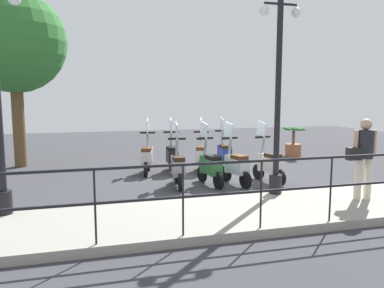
{
  "coord_description": "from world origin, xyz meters",
  "views": [
    {
      "loc": [
        -9.29,
        3.11,
        2.18
      ],
      "look_at": [
        0.2,
        0.5,
        0.9
      ],
      "focal_mm": 35.0,
      "sensor_mm": 36.0,
      "label": 1
    }
  ],
  "objects_px": {
    "scooter_far_0": "(224,154)",
    "scooter_near_0": "(269,164)",
    "scooter_near_1": "(236,166)",
    "scooter_near_2": "(210,166)",
    "pedestrian_with_bag": "(364,153)",
    "scooter_far_1": "(201,155)",
    "scooter_far_3": "(147,157)",
    "scooter_near_3": "(178,167)",
    "scooter_far_2": "(172,156)",
    "tree_large": "(14,42)",
    "lamp_post_near": "(278,104)",
    "potted_palm": "(293,144)"
  },
  "relations": [
    {
      "from": "scooter_far_0",
      "to": "scooter_near_0",
      "type": "bearing_deg",
      "value": -158.7
    },
    {
      "from": "scooter_near_1",
      "to": "scooter_near_2",
      "type": "xyz_separation_m",
      "value": [
        0.12,
        0.61,
        0.0
      ]
    },
    {
      "from": "pedestrian_with_bag",
      "to": "scooter_far_1",
      "type": "distance_m",
      "value": 4.61
    },
    {
      "from": "pedestrian_with_bag",
      "to": "scooter_far_3",
      "type": "distance_m",
      "value": 5.59
    },
    {
      "from": "scooter_far_0",
      "to": "scooter_far_3",
      "type": "relative_size",
      "value": 1.0
    },
    {
      "from": "scooter_near_3",
      "to": "scooter_far_2",
      "type": "xyz_separation_m",
      "value": [
        1.67,
        -0.22,
        0.0
      ]
    },
    {
      "from": "scooter_near_0",
      "to": "scooter_far_3",
      "type": "xyz_separation_m",
      "value": [
        1.89,
        2.78,
        0.0
      ]
    },
    {
      "from": "pedestrian_with_bag",
      "to": "scooter_far_3",
      "type": "height_order",
      "value": "pedestrian_with_bag"
    },
    {
      "from": "tree_large",
      "to": "scooter_near_2",
      "type": "bearing_deg",
      "value": -128.53
    },
    {
      "from": "scooter_near_0",
      "to": "scooter_near_1",
      "type": "bearing_deg",
      "value": 78.53
    },
    {
      "from": "lamp_post_near",
      "to": "scooter_near_0",
      "type": "relative_size",
      "value": 2.72
    },
    {
      "from": "scooter_far_1",
      "to": "scooter_far_3",
      "type": "relative_size",
      "value": 1.0
    },
    {
      "from": "potted_palm",
      "to": "scooter_near_1",
      "type": "bearing_deg",
      "value": 133.95
    },
    {
      "from": "scooter_far_0",
      "to": "scooter_far_1",
      "type": "height_order",
      "value": "same"
    },
    {
      "from": "scooter_far_3",
      "to": "scooter_near_1",
      "type": "bearing_deg",
      "value": -121.47
    },
    {
      "from": "pedestrian_with_bag",
      "to": "scooter_far_1",
      "type": "height_order",
      "value": "pedestrian_with_bag"
    },
    {
      "from": "scooter_near_1",
      "to": "lamp_post_near",
      "type": "bearing_deg",
      "value": 178.1
    },
    {
      "from": "pedestrian_with_bag",
      "to": "scooter_near_1",
      "type": "relative_size",
      "value": 1.03
    },
    {
      "from": "potted_palm",
      "to": "scooter_near_3",
      "type": "relative_size",
      "value": 0.69
    },
    {
      "from": "potted_palm",
      "to": "scooter_near_3",
      "type": "height_order",
      "value": "scooter_near_3"
    },
    {
      "from": "pedestrian_with_bag",
      "to": "scooter_far_3",
      "type": "xyz_separation_m",
      "value": [
        4.24,
        3.6,
        -0.6
      ]
    },
    {
      "from": "lamp_post_near",
      "to": "potted_palm",
      "type": "xyz_separation_m",
      "value": [
        4.99,
        -3.35,
        -1.55
      ]
    },
    {
      "from": "lamp_post_near",
      "to": "potted_palm",
      "type": "relative_size",
      "value": 3.95
    },
    {
      "from": "tree_large",
      "to": "scooter_near_2",
      "type": "distance_m",
      "value": 7.03
    },
    {
      "from": "scooter_far_2",
      "to": "lamp_post_near",
      "type": "bearing_deg",
      "value": -150.29
    },
    {
      "from": "lamp_post_near",
      "to": "scooter_near_2",
      "type": "height_order",
      "value": "lamp_post_near"
    },
    {
      "from": "lamp_post_near",
      "to": "scooter_far_1",
      "type": "relative_size",
      "value": 2.72
    },
    {
      "from": "potted_palm",
      "to": "scooter_near_2",
      "type": "relative_size",
      "value": 0.69
    },
    {
      "from": "scooter_far_2",
      "to": "potted_palm",
      "type": "bearing_deg",
      "value": -65.18
    },
    {
      "from": "scooter_near_0",
      "to": "scooter_far_3",
      "type": "bearing_deg",
      "value": 44.09
    },
    {
      "from": "scooter_near_0",
      "to": "scooter_far_3",
      "type": "distance_m",
      "value": 3.37
    },
    {
      "from": "scooter_near_0",
      "to": "scooter_near_1",
      "type": "xyz_separation_m",
      "value": [
        -0.0,
        0.9,
        0.0
      ]
    },
    {
      "from": "potted_palm",
      "to": "scooter_far_1",
      "type": "bearing_deg",
      "value": 113.89
    },
    {
      "from": "scooter_near_3",
      "to": "scooter_far_3",
      "type": "relative_size",
      "value": 1.0
    },
    {
      "from": "lamp_post_near",
      "to": "potted_palm",
      "type": "distance_m",
      "value": 6.2
    },
    {
      "from": "pedestrian_with_bag",
      "to": "tree_large",
      "type": "bearing_deg",
      "value": 53.16
    },
    {
      "from": "scooter_far_3",
      "to": "scooter_far_0",
      "type": "bearing_deg",
      "value": -77.25
    },
    {
      "from": "tree_large",
      "to": "scooter_far_0",
      "type": "xyz_separation_m",
      "value": [
        -2.14,
        -5.88,
        -3.26
      ]
    },
    {
      "from": "scooter_near_3",
      "to": "scooter_far_0",
      "type": "relative_size",
      "value": 1.0
    },
    {
      "from": "pedestrian_with_bag",
      "to": "scooter_far_2",
      "type": "height_order",
      "value": "pedestrian_with_bag"
    },
    {
      "from": "scooter_near_3",
      "to": "potted_palm",
      "type": "bearing_deg",
      "value": -49.79
    },
    {
      "from": "potted_palm",
      "to": "scooter_far_3",
      "type": "distance_m",
      "value": 5.76
    },
    {
      "from": "pedestrian_with_bag",
      "to": "scooter_far_3",
      "type": "bearing_deg",
      "value": 44.89
    },
    {
      "from": "pedestrian_with_bag",
      "to": "scooter_near_0",
      "type": "xyz_separation_m",
      "value": [
        2.34,
        0.81,
        -0.6
      ]
    },
    {
      "from": "scooter_far_0",
      "to": "scooter_far_2",
      "type": "height_order",
      "value": "same"
    },
    {
      "from": "potted_palm",
      "to": "scooter_far_3",
      "type": "bearing_deg",
      "value": 106.27
    },
    {
      "from": "potted_palm",
      "to": "scooter_far_0",
      "type": "relative_size",
      "value": 0.69
    },
    {
      "from": "lamp_post_near",
      "to": "scooter_far_2",
      "type": "distance_m",
      "value": 3.96
    },
    {
      "from": "scooter_far_0",
      "to": "scooter_near_2",
      "type": "bearing_deg",
      "value": 156.0
    },
    {
      "from": "scooter_near_1",
      "to": "scooter_near_2",
      "type": "relative_size",
      "value": 1.0
    }
  ]
}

